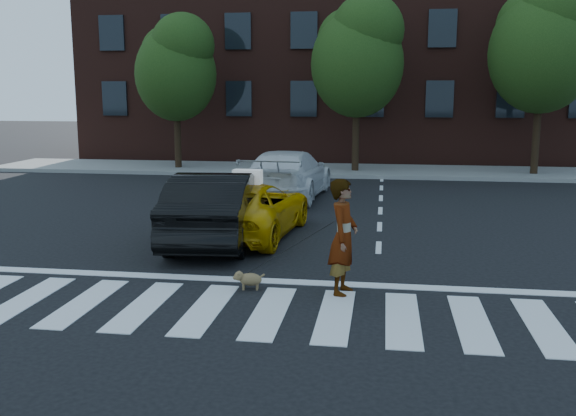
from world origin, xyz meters
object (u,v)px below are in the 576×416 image
Objects in this scene: tree_mid at (358,52)px; white_suv at (288,174)px; tree_left at (176,64)px; dog at (248,279)px; tree_right at (544,40)px; woman at (343,237)px; black_sedan at (216,207)px; taxi at (250,209)px.

white_suv is at bearing -106.07° from tree_mid.
tree_mid reaches higher than white_suv.
tree_left reaches higher than dog.
tree_right is at bearing -0.00° from tree_left.
tree_right is 11.83m from white_suv.
woman is 3.50× the size of dog.
white_suv reaches higher than dog.
white_suv is at bearing 86.90° from dog.
black_sedan is (4.97, -12.56, -3.65)m from tree_left.
taxi is 2.33× the size of woman.
tree_mid is 1.49× the size of black_sedan.
taxi is (-8.93, -11.80, -4.64)m from tree_right.
tree_right is at bearing -11.61° from woman.
black_sedan is at bearing 87.23° from white_suv.
tree_left reaches higher than white_suv.
black_sedan reaches higher than dog.
white_suv is at bearing -48.70° from tree_left.
woman is (3.04, -3.34, 0.18)m from black_sedan.
dog is at bearing -117.00° from tree_right.
tree_mid reaches higher than dog.
tree_mid is 1.35× the size of white_suv.
tree_right is at bearing -121.93° from taxi.
tree_left is 18.13m from woman.
tree_right is at bearing -132.13° from black_sedan.
tree_left is 13.60m from taxi.
tree_right is at bearing 55.39° from dog.
white_suv is 2.73× the size of woman.
white_suv is (0.08, 5.38, 0.14)m from taxi.
tree_left is at bearing -59.56° from taxi.
tree_right is (14.50, -0.00, 0.82)m from tree_left.
white_suv reaches higher than taxi.
white_suv is (0.68, 6.13, -0.02)m from black_sedan.
dog is at bearing -93.97° from tree_mid.
white_suv is (-1.85, -6.43, -4.09)m from tree_mid.
tree_right is (7.00, -0.00, 0.41)m from tree_mid.
tree_right reaches higher than woman.
tree_mid is 7.84m from white_suv.
white_suv is (-8.85, -6.43, -4.50)m from tree_right.
tree_mid reaches higher than tree_left.
dog is at bearing 106.63° from taxi.
tree_left is at bearing 104.29° from dog.
white_suv is 9.52m from dog.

